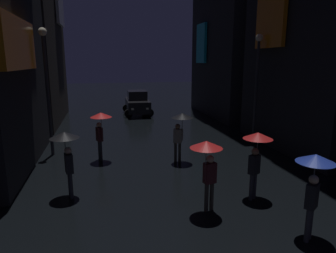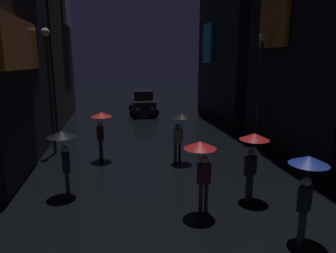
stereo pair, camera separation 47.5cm
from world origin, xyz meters
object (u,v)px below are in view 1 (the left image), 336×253
Objects in this scene: pedestrian_foreground_left_red at (257,147)px; streetlamp_left_far at (46,78)px; pedestrian_far_right_black at (66,146)px; pedestrian_midstreet_centre_black at (181,124)px; car_distant at (137,103)px; pedestrian_midstreet_left_red at (207,156)px; pedestrian_foreground_right_blue at (314,173)px; streetlamp_right_far at (257,77)px; pedestrian_near_crossing_red at (100,123)px.

pedestrian_foreground_left_red is 0.38× the size of streetlamp_left_far.
pedestrian_far_right_black and pedestrian_midstreet_centre_black have the same top height.
car_distant is 0.74× the size of streetlamp_left_far.
pedestrian_midstreet_centre_black is at bearing 84.71° from pedestrian_midstreet_left_red.
pedestrian_midstreet_centre_black and pedestrian_midstreet_left_red have the same top height.
streetlamp_right_far reaches higher than pedestrian_foreground_right_blue.
car_distant is 0.75× the size of streetlamp_right_far.
pedestrian_foreground_left_red is at bearing -117.86° from streetlamp_right_far.
pedestrian_foreground_right_blue is (5.94, -3.64, 0.00)m from pedestrian_far_right_black.
streetlamp_left_far is at bearing 130.29° from pedestrian_foreground_right_blue.
pedestrian_far_right_black is 1.00× the size of pedestrian_midstreet_left_red.
pedestrian_foreground_left_red is 1.85m from pedestrian_midstreet_left_red.
pedestrian_far_right_black and pedestrian_foreground_left_red have the same top height.
streetlamp_right_far is at bearing 70.58° from pedestrian_foreground_right_blue.
pedestrian_far_right_black is 4.35m from pedestrian_midstreet_left_red.
streetlamp_right_far is (4.49, 2.04, 1.79)m from pedestrian_midstreet_centre_black.
pedestrian_foreground_right_blue is 0.51× the size of car_distant.
streetlamp_right_far is (2.88, 8.18, 1.79)m from pedestrian_foreground_right_blue.
pedestrian_midstreet_centre_black is 6.35m from pedestrian_foreground_right_blue.
streetlamp_left_far reaches higher than pedestrian_foreground_left_red.
pedestrian_far_right_black is at bearing 148.48° from pedestrian_foreground_right_blue.
streetlamp_left_far is 1.02× the size of streetlamp_right_far.
pedestrian_foreground_left_red and pedestrian_foreground_right_blue have the same top height.
pedestrian_midstreet_left_red is (-1.78, -0.52, 0.00)m from pedestrian_foreground_left_red.
pedestrian_near_crossing_red is at bearing 164.06° from pedestrian_midstreet_centre_black.
pedestrian_foreground_left_red is at bearing 16.36° from pedestrian_midstreet_left_red.
pedestrian_foreground_left_red is 6.90m from streetlamp_right_far.
pedestrian_foreground_right_blue is at bearing -55.36° from pedestrian_near_crossing_red.
streetlamp_left_far is (-6.89, 6.11, 1.85)m from pedestrian_foreground_left_red.
streetlamp_right_far is at bearing -1.27° from streetlamp_left_far.
car_distant is at bearing 89.98° from pedestrian_midstreet_left_red.
pedestrian_far_right_black is at bearing -76.06° from streetlamp_left_far.
streetlamp_left_far is at bearing -117.59° from car_distant.
pedestrian_midstreet_left_red is 16.43m from car_distant.
pedestrian_midstreet_centre_black is at bearing 104.66° from pedestrian_foreground_right_blue.
pedestrian_midstreet_left_red and pedestrian_near_crossing_red have the same top height.
pedestrian_foreground_left_red is 6.69m from pedestrian_near_crossing_red.
pedestrian_far_right_black and pedestrian_foreground_right_blue have the same top height.
pedestrian_midstreet_left_red is 8.27m from streetlamp_right_far.
pedestrian_foreground_right_blue is 0.38× the size of streetlamp_right_far.
pedestrian_foreground_left_red reaches higher than car_distant.
pedestrian_near_crossing_red is 11.49m from car_distant.
pedestrian_foreground_right_blue is 0.38× the size of streetlamp_left_far.
streetlamp_right_far is at bearing 62.14° from pedestrian_foreground_left_red.
streetlamp_left_far is (-5.11, -9.78, 2.59)m from car_distant.
streetlamp_right_far reaches higher than car_distant.
streetlamp_right_far reaches higher than pedestrian_midstreet_centre_black.
pedestrian_foreground_right_blue is (2.01, -1.76, 0.00)m from pedestrian_midstreet_left_red.
streetlamp_right_far is (3.11, 5.89, 1.79)m from pedestrian_foreground_left_red.
pedestrian_midstreet_centre_black is 3.42m from pedestrian_near_crossing_red.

